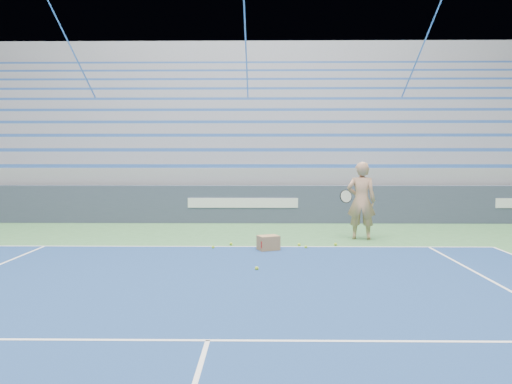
% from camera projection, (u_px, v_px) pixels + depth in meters
% --- Properties ---
extents(sponsor_barrier, '(30.00, 0.32, 1.10)m').
position_uv_depth(sponsor_barrier, '(243.00, 204.00, 14.62)').
color(sponsor_barrier, '#383F55').
rests_on(sponsor_barrier, ground).
extents(bleachers, '(31.00, 9.15, 7.30)m').
position_uv_depth(bleachers, '(248.00, 146.00, 20.20)').
color(bleachers, gray).
rests_on(bleachers, ground).
extents(tennis_player, '(0.98, 0.90, 1.82)m').
position_uv_depth(tennis_player, '(361.00, 201.00, 11.65)').
color(tennis_player, tan).
rests_on(tennis_player, ground).
extents(ball_box, '(0.50, 0.45, 0.31)m').
position_uv_depth(ball_box, '(268.00, 243.00, 10.28)').
color(ball_box, '#9A724A').
rests_on(ball_box, ground).
extents(tennis_ball_0, '(0.07, 0.07, 0.07)m').
position_uv_depth(tennis_ball_0, '(299.00, 245.00, 10.78)').
color(tennis_ball_0, '#AAD22B').
rests_on(tennis_ball_0, ground).
extents(tennis_ball_1, '(0.07, 0.07, 0.07)m').
position_uv_depth(tennis_ball_1, '(306.00, 247.00, 10.50)').
color(tennis_ball_1, '#AAD22B').
rests_on(tennis_ball_1, ground).
extents(tennis_ball_2, '(0.07, 0.07, 0.07)m').
position_uv_depth(tennis_ball_2, '(257.00, 268.00, 8.47)').
color(tennis_ball_2, '#AAD22B').
rests_on(tennis_ball_2, ground).
extents(tennis_ball_3, '(0.07, 0.07, 0.07)m').
position_uv_depth(tennis_ball_3, '(213.00, 247.00, 10.47)').
color(tennis_ball_3, '#AAD22B').
rests_on(tennis_ball_3, ground).
extents(tennis_ball_4, '(0.07, 0.07, 0.07)m').
position_uv_depth(tennis_ball_4, '(336.00, 244.00, 10.82)').
color(tennis_ball_4, '#AAD22B').
rests_on(tennis_ball_4, ground).
extents(tennis_ball_5, '(0.07, 0.07, 0.07)m').
position_uv_depth(tennis_ball_5, '(231.00, 244.00, 10.88)').
color(tennis_ball_5, '#AAD22B').
rests_on(tennis_ball_5, ground).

